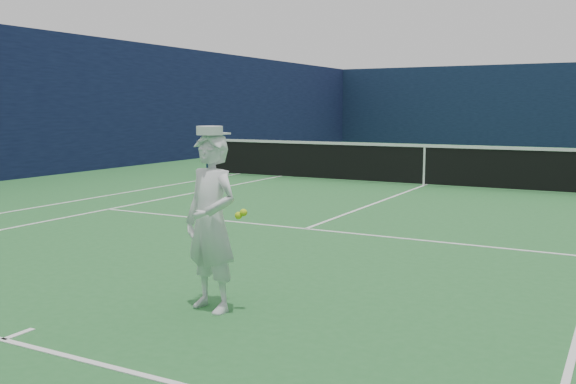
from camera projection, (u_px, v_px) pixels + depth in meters
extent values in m
plane|color=#286931|center=(424.00, 186.00, 15.59)|extent=(80.00, 80.00, 0.00)
cube|color=white|center=(508.00, 155.00, 25.97)|extent=(11.03, 0.06, 0.01)
cube|color=white|center=(3.00, 340.00, 5.21)|extent=(11.03, 0.06, 0.01)
cube|color=white|center=(234.00, 175.00, 18.17)|extent=(0.06, 23.83, 0.01)
cube|color=white|center=(276.00, 177.00, 17.52)|extent=(0.06, 23.77, 0.01)
cube|color=white|center=(479.00, 165.00, 21.18)|extent=(8.23, 0.06, 0.01)
cube|color=white|center=(306.00, 229.00, 10.00)|extent=(8.23, 0.06, 0.01)
cube|color=white|center=(424.00, 186.00, 15.59)|extent=(0.06, 12.80, 0.01)
cube|color=white|center=(508.00, 155.00, 25.84)|extent=(0.06, 0.30, 0.01)
cube|color=white|center=(18.00, 334.00, 5.34)|extent=(0.06, 0.30, 0.01)
cube|color=#0E1934|center=(532.00, 105.00, 31.05)|extent=(20.12, 0.12, 4.00)
cube|color=#0F1539|center=(112.00, 104.00, 20.03)|extent=(0.12, 36.12, 4.00)
cylinder|color=#141E4C|center=(208.00, 155.00, 18.52)|extent=(0.09, 0.09, 1.07)
cube|color=black|center=(424.00, 165.00, 15.53)|extent=(12.79, 0.02, 0.92)
cube|color=white|center=(425.00, 146.00, 15.47)|extent=(12.79, 0.04, 0.07)
cube|color=white|center=(424.00, 166.00, 15.53)|extent=(0.05, 0.03, 0.94)
imported|color=white|center=(211.00, 223.00, 5.91)|extent=(0.68, 0.52, 1.65)
cylinder|color=white|center=(210.00, 131.00, 5.79)|extent=(0.24, 0.24, 0.08)
cube|color=white|center=(220.00, 133.00, 5.90)|extent=(0.20, 0.14, 0.02)
cylinder|color=navy|center=(198.00, 216.00, 6.14)|extent=(0.05, 0.10, 0.22)
cube|color=#1F4FA9|center=(201.00, 233.00, 6.22)|extent=(0.03, 0.02, 0.14)
torus|color=#1F4FA9|center=(207.00, 253.00, 6.28)|extent=(0.31, 0.16, 0.29)
cube|color=beige|center=(207.00, 253.00, 6.28)|extent=(0.22, 0.05, 0.30)
sphere|color=#D5F01B|center=(238.00, 216.00, 5.80)|extent=(0.07, 0.07, 0.07)
sphere|color=#D5F01B|center=(244.00, 213.00, 5.78)|extent=(0.07, 0.07, 0.07)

